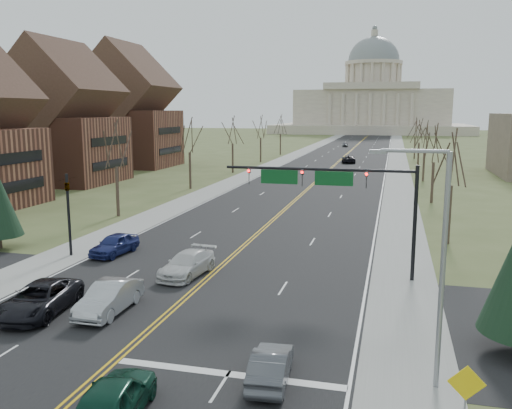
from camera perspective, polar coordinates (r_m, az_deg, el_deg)
The scene contains 34 objects.
ground at distance 25.39m, azimuth -13.45°, elevation -14.70°, with size 600.00×600.00×0.00m, color #48542A.
road at distance 131.22m, azimuth 9.42°, elevation 5.14°, with size 20.00×380.00×0.01m, color black.
cross_road at distance 30.41m, azimuth -8.14°, elevation -10.32°, with size 120.00×14.00×0.01m, color black.
sidewalk_left at distance 132.77m, azimuth 4.23°, elevation 5.31°, with size 4.00×380.00×0.03m, color gray.
sidewalk_right at distance 130.75m, azimuth 14.68°, elevation 4.94°, with size 4.00×380.00×0.03m, color gray.
center_line at distance 131.22m, azimuth 9.42°, elevation 5.15°, with size 0.42×380.00×0.01m, color gold.
edge_line_left at distance 132.40m, azimuth 5.18°, elevation 5.28°, with size 0.15×380.00×0.01m, color silver.
edge_line_right at distance 130.76m, azimuth 13.72°, elevation 4.98°, with size 0.15×380.00×0.01m, color silver.
stop_bar at distance 22.78m, azimuth -2.93°, elevation -17.38°, with size 9.50×0.50×0.01m, color silver.
capitol at distance 270.50m, azimuth 12.12°, elevation 10.42°, with size 90.00×60.00×50.00m.
signal_mast at distance 34.34m, azimuth 8.09°, elevation 1.93°, with size 12.12×0.44×7.20m.
signal_left at distance 41.22m, azimuth -19.16°, elevation -0.09°, with size 0.32×0.36×6.00m.
street_light at distance 21.06m, azimuth 18.43°, elevation -4.99°, with size 2.90×0.25×9.07m.
warn_sign at distance 18.52m, azimuth 21.23°, elevation -17.89°, with size 1.13×0.07×2.87m.
tree_r_0 at distance 44.72m, azimuth 19.96°, elevation 4.27°, with size 3.74×3.74×8.50m.
tree_l_0 at distance 55.26m, azimuth -14.58°, elevation 5.90°, with size 3.96×3.96×9.00m.
tree_r_1 at distance 64.60m, azimuth 18.28°, elevation 5.90°, with size 3.74×3.74×8.50m.
tree_l_1 at distance 73.40m, azimuth -7.02°, elevation 7.03°, with size 3.96×3.96×9.00m.
tree_r_2 at distance 84.54m, azimuth 17.38°, elevation 6.76°, with size 3.74×3.74×8.50m.
tree_l_2 at distance 92.31m, azimuth -2.49°, elevation 7.66°, with size 3.96×3.96×9.00m.
tree_r_3 at distance 104.50m, azimuth 16.83°, elevation 7.29°, with size 3.74×3.74×8.50m.
tree_l_3 at distance 111.60m, azimuth 0.49°, elevation 8.04°, with size 3.96×3.96×9.00m.
tree_r_4 at distance 124.47m, azimuth 16.45°, elevation 7.65°, with size 3.74×3.74×8.50m.
tree_l_4 at distance 131.10m, azimuth 2.60°, elevation 8.30°, with size 3.96×3.96×9.00m.
bldg_left_mid at distance 84.65m, azimuth -19.71°, elevation 7.98°, with size 15.10×14.28×20.75m.
bldg_left_far at distance 106.33m, azimuth -13.38°, elevation 9.09°, with size 17.10×14.28×23.25m.
car_nb_inner_lead at distance 19.97m, azimuth -14.82°, elevation -19.24°, with size 1.93×4.79×1.63m, color #0C3627.
car_nb_outer_lead at distance 21.92m, azimuth 1.56°, elevation -16.59°, with size 1.40×4.01×1.32m, color #4A4D52.
car_sb_inner_lead at distance 29.66m, azimuth -15.19°, elevation -9.44°, with size 1.70×4.87×1.60m, color #A7AAAF.
car_sb_outer_lead at distance 30.67m, azimuth -21.81°, elevation -9.19°, with size 2.61×5.66×1.57m, color black.
car_sb_inner_second at distance 35.08m, azimuth -7.27°, elevation -6.24°, with size 2.10×5.17×1.50m, color silver.
car_sb_outer_second at distance 41.11m, azimuth -14.67°, elevation -4.07°, with size 1.80×4.48×1.53m, color navy.
car_far_nb at distance 111.97m, azimuth 9.71°, elevation 4.75°, with size 2.57×5.57×1.55m, color black.
car_far_sb at distance 161.60m, azimuth 9.37°, elevation 6.24°, with size 1.58×3.94×1.34m, color #575B60.
Camera 1 is at (11.06, -20.33, 10.43)m, focal length 38.00 mm.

